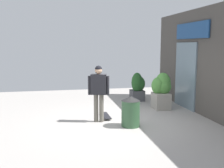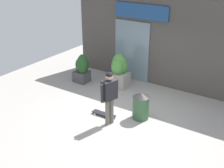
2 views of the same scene
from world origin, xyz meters
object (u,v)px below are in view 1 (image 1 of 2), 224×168
(skateboard, at_px, (106,116))
(trash_bin, at_px, (131,111))
(planter_box_right, at_px, (138,87))
(planter_box_left, at_px, (162,89))
(skateboarder, at_px, (99,88))

(skateboard, height_order, trash_bin, trash_bin)
(planter_box_right, bearing_deg, planter_box_left, 17.03)
(planter_box_left, relative_size, planter_box_right, 1.11)
(skateboarder, height_order, planter_box_left, skateboarder)
(planter_box_left, xyz_separation_m, planter_box_right, (-1.44, -0.44, -0.10))
(skateboard, xyz_separation_m, trash_bin, (1.02, 0.52, 0.37))
(skateboard, bearing_deg, planter_box_left, -71.12)
(skateboarder, distance_m, planter_box_right, 3.33)
(skateboarder, height_order, planter_box_right, skateboarder)
(skateboard, relative_size, planter_box_right, 0.71)
(skateboard, xyz_separation_m, planter_box_right, (-2.23, 1.71, 0.52))
(skateboarder, xyz_separation_m, planter_box_left, (-1.19, 2.43, -0.33))
(trash_bin, bearing_deg, planter_box_right, 159.90)
(skateboarder, relative_size, planter_box_left, 1.30)
(skateboarder, height_order, skateboard, skateboarder)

